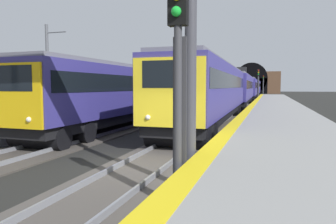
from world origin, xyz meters
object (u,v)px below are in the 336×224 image
at_px(train_main_approaching, 245,88).
at_px(catenary_mast_near, 48,72).
at_px(train_adjacent_platform, 171,90).
at_px(catenary_mast_far, 193,80).
at_px(railway_signal_far, 263,83).
at_px(railway_signal_mid, 258,82).
at_px(railway_signal_near, 178,68).

distance_m(train_main_approaching, catenary_mast_near, 32.94).
bearing_deg(train_adjacent_platform, train_main_approaching, 168.39).
distance_m(train_main_approaching, catenary_mast_far, 18.99).
bearing_deg(train_main_approaching, catenary_mast_far, -142.35).
relative_size(railway_signal_far, catenary_mast_far, 0.75).
relative_size(railway_signal_mid, catenary_mast_far, 0.68).
distance_m(railway_signal_far, catenary_mast_near, 79.13).
relative_size(train_main_approaching, railway_signal_near, 16.33).
bearing_deg(catenary_mast_far, catenary_mast_near, 180.00).
distance_m(catenary_mast_near, catenary_mast_far, 45.56).
distance_m(train_adjacent_platform, railway_signal_far, 69.62).
xyz_separation_m(catenary_mast_near, catenary_mast_far, (45.56, -0.00, 0.40)).
bearing_deg(catenary_mast_near, railway_signal_mid, -22.05).
bearing_deg(railway_signal_far, catenary_mast_near, -9.94).
relative_size(railway_signal_far, catenary_mast_near, 0.84).
xyz_separation_m(railway_signal_mid, railway_signal_far, (44.22, 0.00, 0.30)).
distance_m(railway_signal_near, catenary_mast_near, 18.94).
bearing_deg(railway_signal_near, railway_signal_far, -180.00).
height_order(train_adjacent_platform, railway_signal_near, railway_signal_near).
bearing_deg(railway_signal_far, railway_signal_mid, 0.00).
xyz_separation_m(train_main_approaching, catenary_mast_far, (14.82, 11.76, 1.68)).
bearing_deg(railway_signal_mid, catenary_mast_far, -130.92).
xyz_separation_m(train_adjacent_platform, catenary_mast_far, (36.89, 6.73, 1.79)).
relative_size(train_main_approaching, train_adjacent_platform, 2.07).
xyz_separation_m(train_adjacent_platform, railway_signal_near, (-21.78, -6.93, 0.72)).
xyz_separation_m(railway_signal_near, catenary_mast_near, (13.11, 13.66, 0.68)).
xyz_separation_m(railway_signal_near, catenary_mast_far, (58.67, 13.66, 1.07)).
xyz_separation_m(train_main_approaching, catenary_mast_near, (-30.74, 11.76, 1.28)).
bearing_deg(catenary_mast_near, catenary_mast_far, -0.00).
distance_m(railway_signal_near, railway_signal_far, 91.05).
bearing_deg(train_adjacent_platform, catenary_mast_far, -168.43).
relative_size(catenary_mast_near, catenary_mast_far, 0.90).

